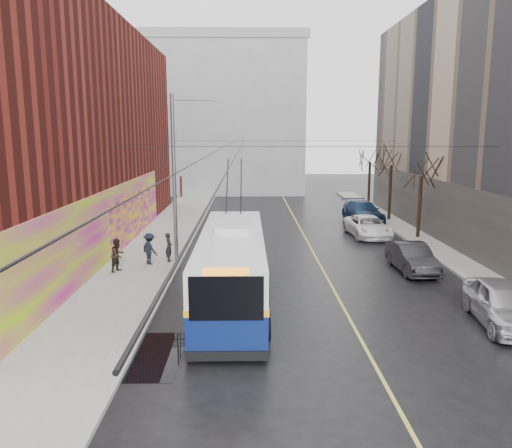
{
  "coord_description": "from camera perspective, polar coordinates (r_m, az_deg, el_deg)",
  "views": [
    {
      "loc": [
        -2.36,
        -16.55,
        6.99
      ],
      "look_at": [
        -2.0,
        6.57,
        2.77
      ],
      "focal_mm": 35.0,
      "sensor_mm": 36.0,
      "label": 1
    }
  ],
  "objects": [
    {
      "name": "ground",
      "position": [
        18.12,
        6.82,
        -12.42
      ],
      "size": [
        140.0,
        140.0,
        0.0
      ],
      "primitive_type": "plane",
      "color": "black",
      "rests_on": "ground"
    },
    {
      "name": "sidewalk_left",
      "position": [
        29.91,
        -11.75,
        -3.24
      ],
      "size": [
        4.0,
        60.0,
        0.15
      ],
      "primitive_type": "cube",
      "color": "gray",
      "rests_on": "ground"
    },
    {
      "name": "sidewalk_right",
      "position": [
        31.5,
        20.3,
        -2.99
      ],
      "size": [
        2.0,
        60.0,
        0.15
      ],
      "primitive_type": "cube",
      "color": "gray",
      "rests_on": "ground"
    },
    {
      "name": "lane_line",
      "position": [
        31.58,
        6.16,
        -2.5
      ],
      "size": [
        0.12,
        50.0,
        0.01
      ],
      "primitive_type": "cube",
      "color": "#BFB74C",
      "rests_on": "ground"
    },
    {
      "name": "building_left",
      "position": [
        33.45,
        -25.3,
        9.37
      ],
      "size": [
        12.11,
        36.0,
        14.0
      ],
      "color": "#511510",
      "rests_on": "ground"
    },
    {
      "name": "building_far",
      "position": [
        61.68,
        -4.37,
        12.2
      ],
      "size": [
        20.5,
        12.1,
        18.0
      ],
      "color": "gray",
      "rests_on": "ground"
    },
    {
      "name": "streetlight_pole",
      "position": [
        26.91,
        -9.01,
        5.65
      ],
      "size": [
        2.65,
        0.6,
        9.0
      ],
      "color": "slate",
      "rests_on": "ground"
    },
    {
      "name": "catenary_wires",
      "position": [
        31.33,
        -1.23,
        8.98
      ],
      "size": [
        18.0,
        60.0,
        0.22
      ],
      "color": "black"
    },
    {
      "name": "tree_near",
      "position": [
        34.53,
        18.44,
        6.48
      ],
      "size": [
        3.2,
        3.2,
        6.4
      ],
      "color": "black",
      "rests_on": "ground"
    },
    {
      "name": "tree_mid",
      "position": [
        41.19,
        15.26,
        7.57
      ],
      "size": [
        3.2,
        3.2,
        6.68
      ],
      "color": "black",
      "rests_on": "ground"
    },
    {
      "name": "tree_far",
      "position": [
        47.95,
        12.94,
        7.88
      ],
      "size": [
        3.2,
        3.2,
        6.57
      ],
      "color": "black",
      "rests_on": "ground"
    },
    {
      "name": "puddle",
      "position": [
        16.82,
        -12.6,
        -14.45
      ],
      "size": [
        2.35,
        3.64,
        0.01
      ],
      "primitive_type": "cube",
      "color": "black",
      "rests_on": "ground"
    },
    {
      "name": "pigeons_flying",
      "position": [
        26.92,
        0.21,
        11.11
      ],
      "size": [
        5.49,
        2.51,
        2.86
      ],
      "color": "slate"
    },
    {
      "name": "trolleybus",
      "position": [
        20.79,
        -2.75,
        -4.74
      ],
      "size": [
        2.86,
        12.07,
        5.69
      ],
      "rotation": [
        0.0,
        0.0,
        0.0
      ],
      "color": "#0B1B56",
      "rests_on": "ground"
    },
    {
      "name": "parked_car_a",
      "position": [
        20.66,
        26.38,
        -8.16
      ],
      "size": [
        2.5,
        4.98,
        1.63
      ],
      "primitive_type": "imported",
      "rotation": [
        0.0,
        0.0,
        -0.12
      ],
      "color": "silver",
      "rests_on": "ground"
    },
    {
      "name": "parked_car_b",
      "position": [
        26.73,
        17.39,
        -3.69
      ],
      "size": [
        1.67,
        4.45,
        1.45
      ],
      "primitive_type": "imported",
      "rotation": [
        0.0,
        0.0,
        0.03
      ],
      "color": "#242426",
      "rests_on": "ground"
    },
    {
      "name": "parked_car_c",
      "position": [
        34.92,
        12.64,
        -0.27
      ],
      "size": [
        2.68,
        5.25,
        1.42
      ],
      "primitive_type": "imported",
      "rotation": [
        0.0,
        0.0,
        0.07
      ],
      "color": "white",
      "rests_on": "ground"
    },
    {
      "name": "parked_car_d",
      "position": [
        40.75,
        12.1,
        1.39
      ],
      "size": [
        2.79,
        5.79,
        1.63
      ],
      "primitive_type": "imported",
      "rotation": [
        0.0,
        0.0,
        0.09
      ],
      "color": "navy",
      "rests_on": "ground"
    },
    {
      "name": "following_car",
      "position": [
        34.07,
        -1.15,
        -0.16
      ],
      "size": [
        2.05,
        4.64,
        1.56
      ],
      "primitive_type": "imported",
      "rotation": [
        0.0,
        0.0,
        0.05
      ],
      "color": "silver",
      "rests_on": "ground"
    },
    {
      "name": "pedestrian_a",
      "position": [
        27.31,
        -9.92,
        -2.63
      ],
      "size": [
        0.37,
        0.57,
        1.56
      ],
      "primitive_type": "imported",
      "rotation": [
        0.0,
        0.0,
        1.57
      ],
      "color": "black",
      "rests_on": "sidewalk_left"
    },
    {
      "name": "pedestrian_b",
      "position": [
        25.88,
        -15.51,
        -3.44
      ],
      "size": [
        0.94,
        1.02,
        1.68
      ],
      "primitive_type": "imported",
      "rotation": [
        0.0,
        0.0,
        1.09
      ],
      "color": "black",
      "rests_on": "sidewalk_left"
    },
    {
      "name": "pedestrian_c",
      "position": [
        26.9,
        -12.07,
        -2.78
      ],
      "size": [
        1.22,
        1.19,
        1.68
      ],
      "primitive_type": "imported",
      "rotation": [
        0.0,
        0.0,
        2.39
      ],
      "color": "black",
      "rests_on": "sidewalk_left"
    }
  ]
}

